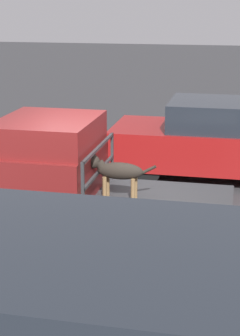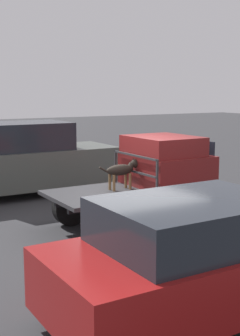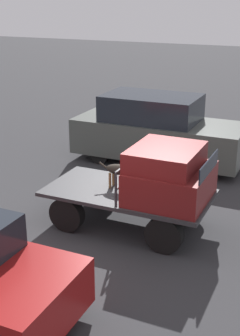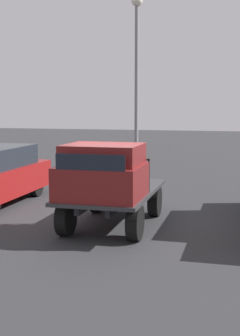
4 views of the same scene
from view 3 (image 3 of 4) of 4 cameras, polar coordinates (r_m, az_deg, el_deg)
name	(u,v)px [view 3 (image 3 of 4)]	position (r m, az deg, el deg)	size (l,w,h in m)	color
ground_plane	(128,225)	(10.52, 0.95, -6.97)	(80.00, 80.00, 0.00)	#2D2D30
flatbed_truck	(128,201)	(10.27, 0.97, -4.07)	(3.58, 1.82, 0.83)	black
truck_cab	(169,175)	(9.67, 5.99, -0.84)	(1.58, 1.70, 1.11)	maroon
truck_headboard	(132,170)	(9.95, 1.50, -0.29)	(0.04, 1.70, 0.75)	#2D2D30
dog	(123,170)	(10.14, 0.36, -0.31)	(1.02, 0.24, 0.67)	brown
parked_pickup_far	(157,130)	(14.14, 4.51, 4.60)	(5.07, 1.98, 2.06)	black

